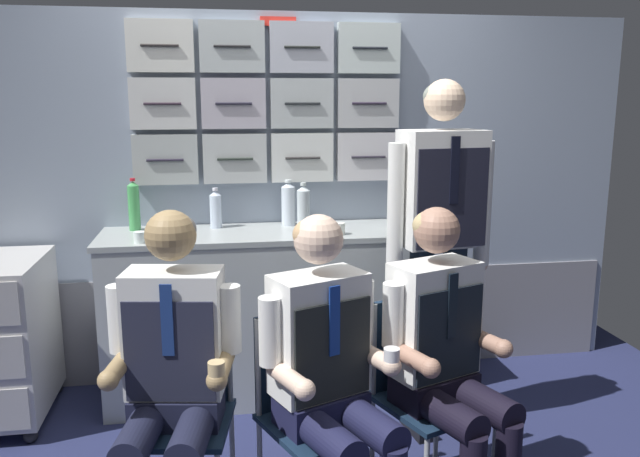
% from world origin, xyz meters
% --- Properties ---
extents(galley_bulkhead, '(4.20, 0.14, 2.15)m').
position_xyz_m(galley_bulkhead, '(-0.01, 1.37, 1.10)').
color(galley_bulkhead, '#8C9AAE').
rests_on(galley_bulkhead, ground).
extents(galley_counter, '(1.78, 0.53, 0.95)m').
position_xyz_m(galley_counter, '(-0.13, 1.09, 0.48)').
color(galley_counter, '#AEB4B3').
rests_on(galley_counter, ground).
extents(service_trolley, '(0.40, 0.65, 0.87)m').
position_xyz_m(service_trolley, '(-1.49, 0.98, 0.47)').
color(service_trolley, black).
rests_on(service_trolley, ground).
extents(folding_chair_left, '(0.46, 0.46, 0.84)m').
position_xyz_m(folding_chair_left, '(-0.55, 0.06, 0.52)').
color(folding_chair_left, '#A8AAAF').
rests_on(folding_chair_left, ground).
extents(crew_member_left, '(0.51, 0.66, 1.27)m').
position_xyz_m(crew_member_left, '(-0.57, -0.10, 0.70)').
color(crew_member_left, black).
rests_on(crew_member_left, ground).
extents(folding_chair_center, '(0.52, 0.52, 0.84)m').
position_xyz_m(folding_chair_center, '(-0.05, -0.04, 0.52)').
color(folding_chair_center, '#A8AAAF').
rests_on(folding_chair_center, ground).
extents(crew_member_center, '(0.55, 0.68, 1.26)m').
position_xyz_m(crew_member_center, '(0.01, -0.18, 0.69)').
color(crew_member_center, black).
rests_on(crew_member_center, ground).
extents(folding_chair_right, '(0.52, 0.52, 0.84)m').
position_xyz_m(folding_chair_right, '(0.44, 0.07, 0.52)').
color(folding_chair_right, '#A8AAAF').
rests_on(folding_chair_right, ground).
extents(crew_member_right, '(0.54, 0.67, 1.25)m').
position_xyz_m(crew_member_right, '(0.50, -0.08, 0.69)').
color(crew_member_right, black).
rests_on(crew_member_right, ground).
extents(crew_member_standing, '(0.55, 0.31, 1.76)m').
position_xyz_m(crew_member_standing, '(0.68, 0.55, 1.07)').
color(crew_member_standing, black).
rests_on(crew_member_standing, ground).
extents(water_bottle_short, '(0.07, 0.07, 0.23)m').
position_xyz_m(water_bottle_short, '(-0.39, 1.24, 1.06)').
color(water_bottle_short, silver).
rests_on(water_bottle_short, galley_counter).
extents(water_bottle_tall, '(0.07, 0.07, 0.28)m').
position_xyz_m(water_bottle_tall, '(0.07, 0.97, 1.08)').
color(water_bottle_tall, silver).
rests_on(water_bottle_tall, galley_counter).
extents(water_bottle_blue_cap, '(0.08, 0.08, 0.26)m').
position_xyz_m(water_bottle_blue_cap, '(0.02, 1.24, 1.08)').
color(water_bottle_blue_cap, silver).
rests_on(water_bottle_blue_cap, galley_counter).
extents(water_bottle_clear, '(0.06, 0.06, 0.29)m').
position_xyz_m(water_bottle_clear, '(-0.84, 1.24, 1.09)').
color(water_bottle_clear, '#46A457').
rests_on(water_bottle_clear, galley_counter).
extents(paper_cup_blue, '(0.06, 0.06, 0.06)m').
position_xyz_m(paper_cup_blue, '(-0.78, 0.90, 0.98)').
color(paper_cup_blue, white).
rests_on(paper_cup_blue, galley_counter).
extents(coffee_cup_white, '(0.07, 0.07, 0.06)m').
position_xyz_m(coffee_cup_white, '(0.26, 0.94, 0.98)').
color(coffee_cup_white, white).
rests_on(coffee_cup_white, galley_counter).
extents(espresso_cup_small, '(0.06, 0.06, 0.07)m').
position_xyz_m(espresso_cup_small, '(0.20, 1.00, 0.99)').
color(espresso_cup_small, white).
rests_on(espresso_cup_small, galley_counter).
extents(paper_cup_tan, '(0.07, 0.07, 0.08)m').
position_xyz_m(paper_cup_tan, '(0.59, 1.04, 0.99)').
color(paper_cup_tan, silver).
rests_on(paper_cup_tan, galley_counter).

